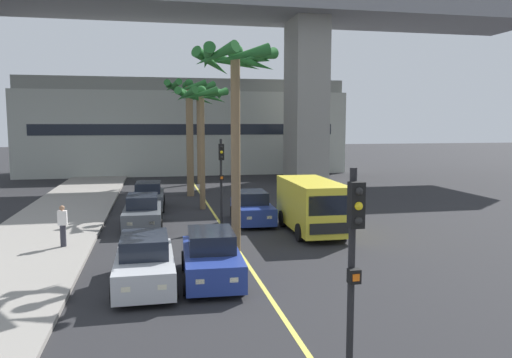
# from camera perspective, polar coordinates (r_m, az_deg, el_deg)

# --- Properties ---
(sidewalk_left) EXTENTS (4.80, 80.00, 0.15)m
(sidewalk_left) POSITION_cam_1_polar(r_m,az_deg,el_deg) (18.51, -26.82, -9.46)
(sidewalk_left) COLOR gray
(sidewalk_left) RESTS_ON ground
(lane_stripe_center) EXTENTS (0.14, 56.00, 0.01)m
(lane_stripe_center) POSITION_cam_1_polar(r_m,az_deg,el_deg) (25.85, -4.49, -4.56)
(lane_stripe_center) COLOR #DBCC4C
(lane_stripe_center) RESTS_ON ground
(bridge_overpass) EXTENTS (60.58, 8.00, 17.84)m
(bridge_overpass) POSITION_cam_1_polar(r_m,az_deg,el_deg) (42.38, -5.91, 18.86)
(bridge_overpass) COLOR gray
(bridge_overpass) RESTS_ON ground
(pier_building_backdrop) EXTENTS (31.00, 8.04, 9.11)m
(pier_building_backdrop) POSITION_cam_1_polar(r_m,az_deg,el_deg) (50.50, -8.14, 5.88)
(pier_building_backdrop) COLOR #ADB2A8
(pier_building_backdrop) RESTS_ON ground
(car_queue_front) EXTENTS (1.89, 4.13, 1.56)m
(car_queue_front) POSITION_cam_1_polar(r_m,az_deg,el_deg) (23.99, -12.92, -3.82)
(car_queue_front) COLOR #4C5156
(car_queue_front) RESTS_ON ground
(car_queue_second) EXTENTS (1.85, 4.11, 1.56)m
(car_queue_second) POSITION_cam_1_polar(r_m,az_deg,el_deg) (15.53, -12.69, -9.44)
(car_queue_second) COLOR #B7BABF
(car_queue_second) RESTS_ON ground
(car_queue_third) EXTENTS (1.95, 4.16, 1.56)m
(car_queue_third) POSITION_cam_1_polar(r_m,az_deg,el_deg) (29.13, -12.29, -2.01)
(car_queue_third) COLOR #4C5156
(car_queue_third) RESTS_ON ground
(car_queue_fourth) EXTENTS (1.96, 4.16, 1.56)m
(car_queue_fourth) POSITION_cam_1_polar(r_m,az_deg,el_deg) (15.84, -5.15, -8.99)
(car_queue_fourth) COLOR navy
(car_queue_fourth) RESTS_ON ground
(car_queue_fifth) EXTENTS (1.94, 4.15, 1.56)m
(car_queue_fifth) POSITION_cam_1_polar(r_m,az_deg,el_deg) (24.68, -0.45, -3.38)
(car_queue_fifth) COLOR navy
(car_queue_fifth) RESTS_ON ground
(delivery_van) EXTENTS (2.24, 5.29, 2.36)m
(delivery_van) POSITION_cam_1_polar(r_m,az_deg,el_deg) (22.44, 6.39, -2.94)
(delivery_van) COLOR yellow
(delivery_van) RESTS_ON ground
(traffic_light_median_near) EXTENTS (0.24, 0.37, 4.20)m
(traffic_light_median_near) POSITION_cam_1_polar(r_m,az_deg,el_deg) (8.49, 11.14, -8.80)
(traffic_light_median_near) COLOR black
(traffic_light_median_near) RESTS_ON ground
(traffic_light_median_far) EXTENTS (0.24, 0.37, 4.20)m
(traffic_light_median_far) POSITION_cam_1_polar(r_m,az_deg,el_deg) (23.18, -4.02, 0.94)
(traffic_light_median_far) COLOR black
(traffic_light_median_far) RESTS_ON ground
(palm_tree_near_median) EXTENTS (3.32, 3.31, 7.87)m
(palm_tree_near_median) POSITION_cam_1_polar(r_m,az_deg,el_deg) (18.89, -2.36, 11.35)
(palm_tree_near_median) COLOR brown
(palm_tree_near_median) RESTS_ON ground
(palm_tree_mid_median) EXTENTS (3.53, 3.65, 7.85)m
(palm_tree_mid_median) POSITION_cam_1_polar(r_m,az_deg,el_deg) (33.70, -7.68, 8.34)
(palm_tree_mid_median) COLOR brown
(palm_tree_mid_median) RESTS_ON ground
(palm_tree_far_median) EXTENTS (2.85, 2.88, 7.62)m
(palm_tree_far_median) POSITION_cam_1_polar(r_m,az_deg,el_deg) (40.66, -6.59, 8.06)
(palm_tree_far_median) COLOR brown
(palm_tree_far_median) RESTS_ON ground
(palm_tree_farthest_median) EXTENTS (3.12, 3.17, 7.02)m
(palm_tree_farthest_median) POSITION_cam_1_polar(r_m,az_deg,el_deg) (28.36, -6.26, 8.32)
(palm_tree_farthest_median) COLOR brown
(palm_tree_farthest_median) RESTS_ON ground
(pedestrian_near_crosswalk) EXTENTS (0.34, 0.22, 1.62)m
(pedestrian_near_crosswalk) POSITION_cam_1_polar(r_m,az_deg,el_deg) (20.69, -21.36, -4.96)
(pedestrian_near_crosswalk) COLOR #2D2D38
(pedestrian_near_crosswalk) RESTS_ON sidewalk_left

